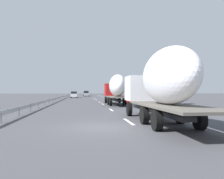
% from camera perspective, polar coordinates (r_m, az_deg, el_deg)
% --- Properties ---
extents(ground_plane, '(260.00, 260.00, 0.00)m').
position_cam_1_polar(ground_plane, '(52.96, -5.77, -2.45)').
color(ground_plane, '#424247').
extents(lane_stripe_0, '(3.20, 0.20, 0.01)m').
position_cam_1_polar(lane_stripe_0, '(15.31, 3.98, -7.64)').
color(lane_stripe_0, white).
rests_on(lane_stripe_0, ground_plane).
extents(lane_stripe_1, '(3.20, 0.20, 0.01)m').
position_cam_1_polar(lane_stripe_1, '(24.63, -0.21, -4.87)').
color(lane_stripe_1, white).
rests_on(lane_stripe_1, ground_plane).
extents(lane_stripe_2, '(3.20, 0.20, 0.01)m').
position_cam_1_polar(lane_stripe_2, '(35.25, -2.25, -3.50)').
color(lane_stripe_2, white).
rests_on(lane_stripe_2, ground_plane).
extents(lane_stripe_3, '(3.20, 0.20, 0.01)m').
position_cam_1_polar(lane_stripe_3, '(41.93, -2.99, -3.00)').
color(lane_stripe_3, white).
rests_on(lane_stripe_3, ground_plane).
extents(lane_stripe_4, '(3.20, 0.20, 0.01)m').
position_cam_1_polar(lane_stripe_4, '(51.63, -3.74, -2.50)').
color(lane_stripe_4, white).
rests_on(lane_stripe_4, ground_plane).
extents(lane_stripe_5, '(3.20, 0.20, 0.01)m').
position_cam_1_polar(lane_stripe_5, '(56.79, -4.03, -2.30)').
color(lane_stripe_5, white).
rests_on(lane_stripe_5, ground_plane).
extents(lane_stripe_6, '(3.20, 0.20, 0.01)m').
position_cam_1_polar(lane_stripe_6, '(63.70, -4.34, -2.09)').
color(lane_stripe_6, white).
rests_on(lane_stripe_6, ground_plane).
extents(lane_stripe_7, '(3.20, 0.20, 0.01)m').
position_cam_1_polar(lane_stripe_7, '(89.48, -5.09, -1.59)').
color(lane_stripe_7, white).
rests_on(lane_stripe_7, ground_plane).
extents(lane_stripe_8, '(3.20, 0.20, 0.01)m').
position_cam_1_polar(lane_stripe_8, '(90.09, -5.10, -1.58)').
color(lane_stripe_8, white).
rests_on(lane_stripe_8, ground_plane).
extents(edge_line_right, '(110.00, 0.20, 0.01)m').
position_cam_1_polar(edge_line_right, '(58.32, -0.45, -2.25)').
color(edge_line_right, white).
rests_on(edge_line_right, ground_plane).
extents(truck_lead, '(12.15, 2.55, 4.19)m').
position_cam_1_polar(truck_lead, '(33.82, 1.02, 0.36)').
color(truck_lead, '#B21919').
rests_on(truck_lead, ground_plane).
extents(truck_trailing, '(12.86, 2.55, 4.36)m').
position_cam_1_polar(truck_trailing, '(14.62, 11.72, 1.71)').
color(truck_trailing, silver).
rests_on(truck_trailing, ground_plane).
extents(car_white_van, '(4.75, 1.85, 1.79)m').
position_cam_1_polar(car_white_van, '(68.23, -9.07, -1.21)').
color(car_white_van, white).
rests_on(car_white_van, ground_plane).
extents(car_blue_sedan, '(4.49, 1.73, 1.76)m').
position_cam_1_polar(car_blue_sedan, '(94.81, -6.32, -0.97)').
color(car_blue_sedan, '#28479E').
rests_on(car_blue_sedan, ground_plane).
extents(car_yellow_coupe, '(4.33, 1.81, 1.85)m').
position_cam_1_polar(car_yellow_coupe, '(105.63, -6.38, -0.89)').
color(car_yellow_coupe, gold).
rests_on(car_yellow_coupe, ground_plane).
extents(car_silver_hatch, '(4.32, 1.83, 1.97)m').
position_cam_1_polar(car_silver_hatch, '(85.58, -6.17, -0.99)').
color(car_silver_hatch, '#ADB2B7').
rests_on(car_silver_hatch, ground_plane).
extents(road_sign, '(0.10, 0.90, 3.42)m').
position_cam_1_polar(road_sign, '(48.28, 2.34, 0.14)').
color(road_sign, gray).
rests_on(road_sign, ground_plane).
extents(tree_0, '(3.58, 3.58, 6.20)m').
position_cam_1_polar(tree_0, '(98.28, 1.34, 0.75)').
color(tree_0, '#472D19').
rests_on(tree_0, ground_plane).
extents(tree_1, '(3.87, 3.87, 7.01)m').
position_cam_1_polar(tree_1, '(55.05, 8.22, 1.98)').
color(tree_1, '#472D19').
rests_on(tree_1, ground_plane).
extents(tree_2, '(2.58, 2.58, 5.57)m').
position_cam_1_polar(tree_2, '(48.25, 7.85, 1.35)').
color(tree_2, '#472D19').
rests_on(tree_2, ground_plane).
extents(tree_3, '(3.54, 3.54, 5.13)m').
position_cam_1_polar(tree_3, '(36.21, 13.88, 1.84)').
color(tree_3, '#472D19').
rests_on(tree_3, ground_plane).
extents(tree_4, '(2.87, 2.87, 6.57)m').
position_cam_1_polar(tree_4, '(47.34, 8.50, 2.01)').
color(tree_4, '#472D19').
rests_on(tree_4, ground_plane).
extents(tree_5, '(3.97, 3.97, 5.78)m').
position_cam_1_polar(tree_5, '(98.15, -0.63, 0.62)').
color(tree_5, '#472D19').
rests_on(tree_5, ground_plane).
extents(guardrail_median, '(94.00, 0.10, 0.76)m').
position_cam_1_polar(guardrail_median, '(56.15, -11.96, -1.73)').
color(guardrail_median, '#9EA0A5').
rests_on(guardrail_median, ground_plane).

